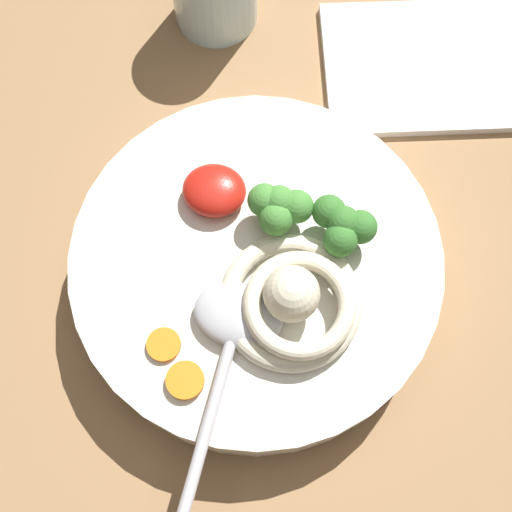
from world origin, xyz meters
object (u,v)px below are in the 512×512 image
Objects in this scene: soup_bowl at (256,267)px; soup_spoon at (233,335)px; noodle_pile at (293,301)px; folded_napkin at (424,66)px.

soup_spoon is (-0.39, -5.96, 3.18)cm from soup_bowl.
folded_napkin is at bearing 72.99° from noodle_pile.
soup_spoon is at bearing -111.81° from folded_napkin.
noodle_pile is at bearing 133.25° from soup_spoon.
folded_napkin is (10.60, 21.51, -2.15)cm from soup_bowl.
soup_bowl reaches higher than folded_napkin.
soup_spoon reaches higher than folded_napkin.
soup_bowl is 24.07cm from folded_napkin.
soup_bowl is at bearing -116.23° from folded_napkin.
soup_bowl is 1.53× the size of folded_napkin.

